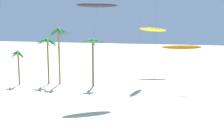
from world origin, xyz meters
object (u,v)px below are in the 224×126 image
flying_kite_4 (153,29)px  flying_kite_6 (181,47)px  palm_tree_0 (48,45)px  palm_tree_3 (59,36)px  flying_kite_3 (97,5)px  palm_tree_2 (93,46)px  palm_tree_1 (18,56)px

flying_kite_4 → flying_kite_6: bearing=-64.7°
palm_tree_0 → flying_kite_6: 24.06m
palm_tree_3 → flying_kite_3: (9.75, -6.82, 5.00)m
palm_tree_0 → palm_tree_3: palm_tree_3 is taller
palm_tree_3 → flying_kite_4: 21.37m
palm_tree_3 → flying_kite_3: bearing=-35.0°
flying_kite_4 → palm_tree_2: bearing=-120.5°
palm_tree_2 → palm_tree_3: palm_tree_3 is taller
palm_tree_1 → flying_kite_4: flying_kite_4 is taller
flying_kite_3 → flying_kite_4: 22.55m
palm_tree_1 → flying_kite_6: (28.95, 3.75, 1.99)m
flying_kite_4 → palm_tree_3: bearing=-136.8°
palm_tree_1 → flying_kite_4: 28.79m
flying_kite_3 → palm_tree_2: bearing=114.9°
flying_kite_3 → palm_tree_3: bearing=145.0°
palm_tree_3 → flying_kite_6: palm_tree_3 is taller
flying_kite_6 → palm_tree_2: bearing=-174.7°
palm_tree_1 → palm_tree_3: bearing=21.0°
flying_kite_6 → flying_kite_3: bearing=-147.2°
palm_tree_0 → palm_tree_2: palm_tree_2 is taller
flying_kite_3 → flying_kite_4: size_ratio=1.34×
palm_tree_1 → flying_kite_6: flying_kite_6 is taller
palm_tree_2 → flying_kite_4: (8.82, 14.97, 2.66)m
palm_tree_1 → palm_tree_3: size_ratio=0.60×
palm_tree_1 → flying_kite_3: bearing=-13.9°
palm_tree_1 → palm_tree_2: bearing=9.6°
palm_tree_3 → flying_kite_3: flying_kite_3 is taller
palm_tree_2 → flying_kite_3: flying_kite_3 is taller
palm_tree_1 → palm_tree_2: palm_tree_2 is taller
flying_kite_4 → flying_kite_6: size_ratio=1.37×
palm_tree_1 → flying_kite_3: flying_kite_3 is taller
flying_kite_6 → palm_tree_0: bearing=-176.3°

